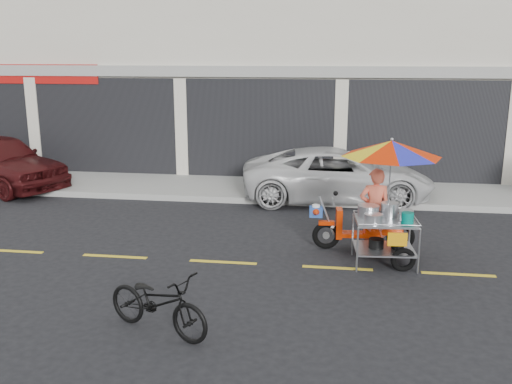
# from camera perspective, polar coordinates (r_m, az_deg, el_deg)

# --- Properties ---
(ground) EXTENTS (90.00, 90.00, 0.00)m
(ground) POSITION_cam_1_polar(r_m,az_deg,el_deg) (9.96, 8.14, -7.55)
(ground) COLOR black
(sidewalk) EXTENTS (45.00, 3.00, 0.15)m
(sidewalk) POSITION_cam_1_polar(r_m,az_deg,el_deg) (15.20, 8.27, 0.22)
(sidewalk) COLOR gray
(sidewalk) RESTS_ON ground
(shophouse_block) EXTENTS (36.00, 8.11, 10.40)m
(shophouse_block) POSITION_cam_1_polar(r_m,az_deg,el_deg) (20.10, 17.08, 14.99)
(shophouse_block) COLOR beige
(shophouse_block) RESTS_ON ground
(centerline) EXTENTS (42.00, 0.10, 0.01)m
(centerline) POSITION_cam_1_polar(r_m,az_deg,el_deg) (9.96, 8.14, -7.53)
(centerline) COLOR gold
(centerline) RESTS_ON ground
(white_pickup) EXTENTS (4.88, 2.64, 1.30)m
(white_pickup) POSITION_cam_1_polar(r_m,az_deg,el_deg) (14.30, 8.16, 1.72)
(white_pickup) COLOR silver
(white_pickup) RESTS_ON ground
(near_bicycle) EXTENTS (1.71, 1.18, 0.85)m
(near_bicycle) POSITION_cam_1_polar(r_m,az_deg,el_deg) (7.69, -9.79, -10.81)
(near_bicycle) COLOR black
(near_bicycle) RESTS_ON ground
(food_vendor_rig) EXTENTS (2.29, 1.81, 2.22)m
(food_vendor_rig) POSITION_cam_1_polar(r_m,az_deg,el_deg) (10.20, 12.60, 0.92)
(food_vendor_rig) COLOR black
(food_vendor_rig) RESTS_ON ground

